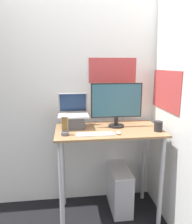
% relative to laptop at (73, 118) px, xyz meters
% --- Properties ---
extents(wall_back, '(6.00, 0.06, 2.60)m').
position_rel_laptop_xyz_m(wall_back, '(0.36, 0.30, 0.20)').
color(wall_back, white).
rests_on(wall_back, ground_plane).
extents(wall_side_right, '(0.06, 6.00, 2.60)m').
position_rel_laptop_xyz_m(wall_side_right, '(0.98, -0.39, 0.20)').
color(wall_side_right, white).
rests_on(wall_side_right, ground_plane).
extents(desk, '(1.08, 0.61, 1.00)m').
position_rel_laptop_xyz_m(desk, '(0.36, -0.09, -0.30)').
color(desk, '#936D47').
rests_on(desk, ground_plane).
extents(laptop, '(0.31, 0.27, 0.35)m').
position_rel_laptop_xyz_m(laptop, '(0.00, 0.00, 0.00)').
color(laptop, '#4C4C51').
rests_on(laptop, desk).
extents(monitor, '(0.54, 0.16, 0.46)m').
position_rel_laptop_xyz_m(monitor, '(0.45, -0.02, 0.14)').
color(monitor, black).
rests_on(monitor, desk).
extents(keyboard, '(0.36, 0.10, 0.02)m').
position_rel_laptop_xyz_m(keyboard, '(0.19, -0.27, -0.09)').
color(keyboard, white).
rests_on(keyboard, desk).
extents(mouse, '(0.04, 0.07, 0.03)m').
position_rel_laptop_xyz_m(mouse, '(0.41, -0.28, -0.08)').
color(mouse, white).
rests_on(mouse, desk).
extents(cell_phone, '(0.07, 0.07, 0.18)m').
position_rel_laptop_xyz_m(cell_phone, '(-0.09, -0.24, -0.05)').
color(cell_phone, '#4C4C51').
rests_on(cell_phone, desk).
extents(computer_tower, '(0.21, 0.51, 0.49)m').
position_rel_laptop_xyz_m(computer_tower, '(0.51, 0.03, -0.86)').
color(computer_tower, silver).
rests_on(computer_tower, ground_plane).
extents(mug, '(0.08, 0.08, 0.10)m').
position_rel_laptop_xyz_m(mug, '(0.83, -0.23, -0.05)').
color(mug, '#262628').
rests_on(mug, desk).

